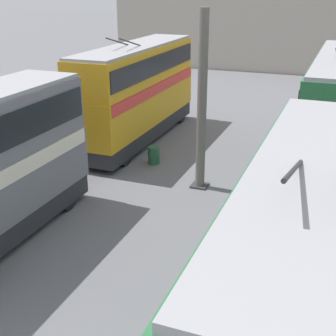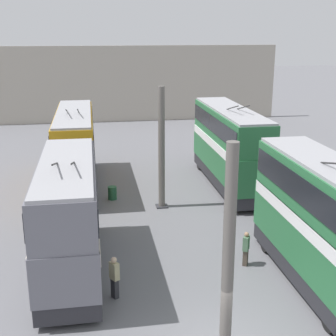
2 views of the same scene
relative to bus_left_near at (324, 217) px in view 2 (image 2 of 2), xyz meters
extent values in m
cube|color=#A8A093|center=(38.28, 5.18, 1.27)|extent=(0.50, 36.00, 8.68)
cylinder|color=#605B56|center=(-3.79, 5.18, 0.60)|extent=(0.39, 0.39, 7.35)
cylinder|color=#605B56|center=(10.06, 5.18, 0.60)|extent=(0.39, 0.39, 7.35)
cube|color=#333338|center=(10.06, 5.18, -3.03)|extent=(0.70, 0.70, 0.08)
cylinder|color=black|center=(3.26, -1.05, -2.61)|extent=(0.92, 0.30, 0.92)
cylinder|color=black|center=(3.26, 1.05, -2.61)|extent=(0.92, 0.30, 0.92)
cylinder|color=black|center=(-3.09, 1.05, -2.61)|extent=(0.92, 0.30, 0.92)
cube|color=#28282D|center=(-0.01, 0.00, -2.44)|extent=(9.17, 2.45, 0.76)
cube|color=#286B3D|center=(-0.01, 0.00, -0.91)|extent=(9.35, 2.50, 2.30)
cube|color=white|center=(-0.01, 0.00, -0.04)|extent=(9.07, 2.54, 0.55)
cube|color=#286B3D|center=(-0.01, 0.00, 1.23)|extent=(9.26, 2.43, 1.98)
cube|color=black|center=(-0.01, 0.00, 1.33)|extent=(8.98, 2.51, 1.09)
cube|color=#9E9EA3|center=(-0.01, 0.00, 2.29)|extent=(9.17, 2.25, 0.14)
cube|color=black|center=(4.60, 0.00, -0.68)|extent=(0.12, 2.30, 1.47)
cylinder|color=black|center=(17.45, -1.05, -2.56)|extent=(1.03, 0.30, 1.03)
cylinder|color=black|center=(17.45, 1.05, -2.56)|extent=(1.03, 0.30, 1.03)
cylinder|color=black|center=(9.37, -1.05, -2.56)|extent=(1.03, 0.30, 1.03)
cylinder|color=black|center=(9.37, 1.05, -2.56)|extent=(1.03, 0.30, 1.03)
cube|color=#28282D|center=(13.31, 0.00, -2.40)|extent=(10.86, 2.45, 0.78)
cube|color=#286B3D|center=(13.31, 0.00, -0.88)|extent=(11.08, 2.50, 2.26)
cube|color=white|center=(13.31, 0.00, -0.02)|extent=(10.75, 2.54, 0.55)
cube|color=#286B3D|center=(13.31, 0.00, 1.22)|extent=(10.97, 2.43, 1.93)
cube|color=black|center=(13.31, 0.00, 1.32)|extent=(10.64, 2.51, 1.06)
cube|color=#9E9EA3|center=(13.31, 0.00, 2.25)|extent=(10.86, 2.25, 0.14)
cube|color=black|center=(18.79, 0.00, -0.65)|extent=(0.12, 2.30, 1.45)
cylinder|color=#282828|center=(11.92, -0.35, 2.61)|extent=(2.35, 0.07, 0.65)
cylinder|color=#282828|center=(11.92, 0.35, 2.61)|extent=(2.35, 0.07, 0.65)
cylinder|color=black|center=(6.10, 9.31, -2.62)|extent=(0.91, 0.30, 0.91)
cylinder|color=black|center=(6.10, 11.41, -2.62)|extent=(0.91, 0.30, 0.91)
cylinder|color=black|center=(-0.06, 9.31, -2.62)|extent=(0.91, 0.30, 0.91)
cylinder|color=black|center=(-0.06, 11.41, -2.62)|extent=(0.91, 0.30, 0.91)
cube|color=#28282D|center=(2.92, 10.36, -2.44)|extent=(8.98, 2.45, 0.76)
cube|color=slate|center=(2.92, 10.36, -1.08)|extent=(9.16, 2.50, 1.97)
cube|color=silver|center=(2.92, 10.36, -0.37)|extent=(8.89, 2.54, 0.55)
cube|color=slate|center=(2.92, 10.36, 0.88)|extent=(9.07, 2.43, 1.95)
cube|color=black|center=(2.92, 10.36, 0.98)|extent=(8.80, 2.51, 1.07)
cube|color=#9E9EA3|center=(2.92, 10.36, 1.92)|extent=(8.98, 2.25, 0.14)
cube|color=black|center=(7.44, 10.36, -0.88)|extent=(0.12, 2.30, 1.26)
cylinder|color=#282828|center=(1.77, 10.01, 2.28)|extent=(2.35, 0.07, 0.65)
cylinder|color=#282828|center=(1.77, 10.71, 2.28)|extent=(2.35, 0.07, 0.65)
cylinder|color=black|center=(19.07, 9.31, -2.57)|extent=(1.01, 0.30, 1.01)
cylinder|color=black|center=(19.07, 11.41, -2.57)|extent=(1.01, 0.30, 1.01)
cylinder|color=black|center=(11.11, 9.31, -2.57)|extent=(1.01, 0.30, 1.01)
cylinder|color=black|center=(11.11, 11.41, -2.57)|extent=(1.01, 0.30, 1.01)
cube|color=#28282D|center=(14.99, 10.36, -2.41)|extent=(10.74, 2.45, 0.78)
cube|color=gold|center=(14.99, 10.36, -0.92)|extent=(10.96, 2.50, 2.20)
cube|color=red|center=(14.99, 10.36, -0.09)|extent=(10.63, 2.54, 0.55)
cube|color=gold|center=(14.99, 10.36, 1.08)|extent=(10.85, 2.43, 1.78)
cube|color=black|center=(14.99, 10.36, 1.16)|extent=(10.52, 2.51, 0.98)
cube|color=#9E9EA3|center=(14.99, 10.36, 2.04)|extent=(10.74, 2.25, 0.14)
cube|color=black|center=(20.41, 10.36, -0.69)|extent=(0.12, 2.30, 1.41)
cylinder|color=#282828|center=(13.62, 10.01, 2.40)|extent=(2.35, 0.07, 0.65)
cylinder|color=#282828|center=(13.62, 10.71, 2.40)|extent=(2.35, 0.07, 0.65)
cube|color=#473D33|center=(2.12, 2.49, -2.69)|extent=(0.36, 0.33, 0.77)
cube|color=#4C7051|center=(2.12, 2.49, -1.97)|extent=(0.48, 0.42, 0.67)
sphere|color=#A37A5B|center=(2.12, 2.49, -1.53)|extent=(0.22, 0.22, 0.22)
cube|color=#2D2D33|center=(0.37, 8.58, -2.65)|extent=(0.36, 0.33, 0.84)
cube|color=tan|center=(0.37, 8.58, -1.87)|extent=(0.48, 0.43, 0.73)
sphere|color=beige|center=(0.37, 8.58, -1.38)|extent=(0.24, 0.24, 0.24)
cylinder|color=#235638|center=(11.87, 8.10, -2.65)|extent=(0.56, 0.56, 0.85)
cylinder|color=#235638|center=(11.87, 8.10, -2.65)|extent=(0.58, 0.58, 0.04)
camera|label=1|loc=(-7.66, -0.22, 5.18)|focal=50.00mm
camera|label=2|loc=(-16.47, 9.18, 7.41)|focal=50.00mm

